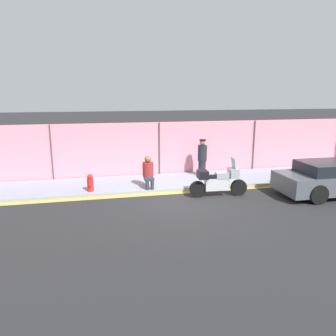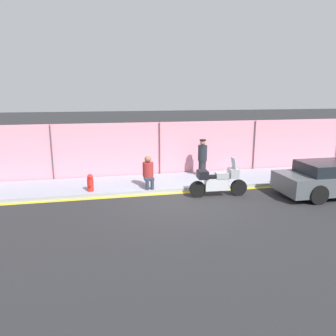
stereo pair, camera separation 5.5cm
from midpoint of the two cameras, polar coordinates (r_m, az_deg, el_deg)
The scene contains 8 objects.
ground_plane at distance 11.82m, azimuth 2.16°, elevation -5.95°, with size 120.00×120.00×0.00m, color #262628.
sidewalk at distance 14.07m, azimuth -0.31°, elevation -2.50°, with size 35.02×2.60×0.15m.
curb_paint_stripe at distance 12.79m, azimuth 0.99°, elevation -4.45°, with size 35.02×0.18×0.01m.
storefront_fence at distance 15.14m, azimuth -1.41°, elevation 3.21°, with size 33.27×0.17×2.53m.
motorcycle at distance 12.44m, azimuth 8.82°, elevation -2.26°, with size 2.22×0.60×1.48m.
officer_standing at distance 14.77m, azimuth 6.12°, elevation 1.84°, with size 0.41×0.41×1.66m.
person_seated_on_curb at distance 12.92m, azimuth -3.34°, elevation -0.42°, with size 0.43×0.68×1.27m.
fire_hydrant at distance 12.82m, azimuth -13.26°, elevation -2.53°, with size 0.24×0.30×0.67m.
Camera 2 is at (-2.79, -10.83, 3.84)m, focal length 35.00 mm.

